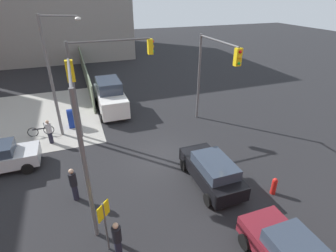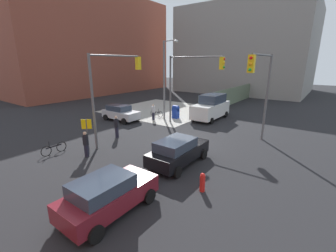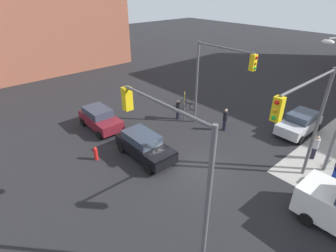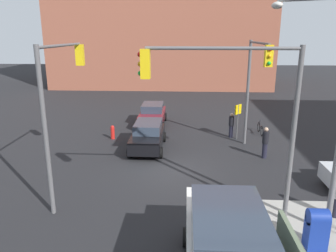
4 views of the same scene
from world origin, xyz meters
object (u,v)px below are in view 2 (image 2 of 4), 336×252
at_px(coupe_silver, 120,113).
at_px(pedestrian_crossing, 116,126).
at_px(traffic_signal_se_corner, 262,83).
at_px(smokestack, 136,45).
at_px(hatchback_black, 178,151).
at_px(traffic_signal_ne_corner, 189,77).
at_px(fire_hydrant, 202,182).
at_px(van_white_delivery, 211,107).
at_px(bicycle_leaning_on_fence, 157,114).
at_px(street_lamp_corner, 166,75).
at_px(bicycle_at_crosswalk, 54,149).
at_px(pedestrian_walking_north, 86,144).
at_px(pedestrian_waiting, 153,112).
at_px(sedan_maroon, 108,194).
at_px(mailbox_blue, 176,111).
at_px(traffic_signal_nw_corner, 113,81).

bearing_deg(coupe_silver, pedestrian_crossing, -135.42).
xyz_separation_m(traffic_signal_se_corner, pedestrian_crossing, (-4.60, 9.70, -3.65)).
bearing_deg(smokestack, hatchback_black, -132.95).
distance_m(traffic_signal_ne_corner, hatchback_black, 9.47).
relative_size(fire_hydrant, hatchback_black, 0.21).
relative_size(van_white_delivery, bicycle_leaning_on_fence, 3.09).
bearing_deg(van_white_delivery, street_lamp_corner, 131.11).
xyz_separation_m(van_white_delivery, bicycle_at_crosswalk, (-15.04, 4.20, -0.93)).
distance_m(hatchback_black, bicycle_leaning_on_fence, 12.47).
bearing_deg(pedestrian_walking_north, traffic_signal_se_corner, 45.32).
bearing_deg(street_lamp_corner, fire_hydrant, -136.08).
bearing_deg(fire_hydrant, pedestrian_waiting, 49.31).
bearing_deg(sedan_maroon, mailbox_blue, 24.82).
bearing_deg(mailbox_blue, street_lamp_corner, 158.06).
xyz_separation_m(sedan_maroon, hatchback_black, (5.45, 0.26, 0.00)).
distance_m(van_white_delivery, bicycle_leaning_on_fence, 6.08).
height_order(street_lamp_corner, hatchback_black, street_lamp_corner).
xyz_separation_m(smokestack, traffic_signal_ne_corner, (-21.71, -27.64, -5.14)).
relative_size(hatchback_black, bicycle_at_crosswalk, 2.50).
distance_m(street_lamp_corner, pedestrian_waiting, 4.04).
relative_size(hatchback_black, van_white_delivery, 0.81).
relative_size(smokestack, hatchback_black, 4.47).
relative_size(traffic_signal_nw_corner, sedan_maroon, 1.59).
relative_size(pedestrian_crossing, bicycle_at_crosswalk, 1.04).
relative_size(coupe_silver, bicycle_leaning_on_fence, 2.33).
xyz_separation_m(street_lamp_corner, coupe_silver, (-3.07, 3.65, -3.86)).
height_order(street_lamp_corner, fire_hydrant, street_lamp_corner).
height_order(mailbox_blue, pedestrian_walking_north, pedestrian_walking_north).
distance_m(traffic_signal_se_corner, bicycle_leaning_on_fence, 12.80).
height_order(pedestrian_crossing, pedestrian_waiting, pedestrian_crossing).
bearing_deg(hatchback_black, street_lamp_corner, 40.61).
bearing_deg(traffic_signal_se_corner, bicycle_leaning_on_fence, 75.63).
relative_size(smokestack, traffic_signal_nw_corner, 3.01).
bearing_deg(coupe_silver, mailbox_blue, -44.22).
bearing_deg(mailbox_blue, hatchback_black, -144.93).
relative_size(traffic_signal_nw_corner, coupe_silver, 1.59).
xyz_separation_m(hatchback_black, van_white_delivery, (11.46, 3.41, 0.44)).
height_order(fire_hydrant, pedestrian_crossing, pedestrian_crossing).
relative_size(coupe_silver, bicycle_at_crosswalk, 2.33).
xyz_separation_m(fire_hydrant, pedestrian_waiting, (9.20, 10.70, 0.40)).
distance_m(smokestack, traffic_signal_se_corner, 42.12).
height_order(mailbox_blue, pedestrian_crossing, pedestrian_crossing).
bearing_deg(traffic_signal_ne_corner, mailbox_blue, 57.17).
xyz_separation_m(traffic_signal_nw_corner, coupe_silver, (4.62, 4.61, -3.75)).
distance_m(mailbox_blue, pedestrian_waiting, 2.50).
height_order(traffic_signal_ne_corner, mailbox_blue, traffic_signal_ne_corner).
relative_size(sedan_maroon, pedestrian_waiting, 2.39).
bearing_deg(smokestack, traffic_signal_se_corner, -124.38).
bearing_deg(pedestrian_crossing, traffic_signal_nw_corner, -91.45).
height_order(traffic_signal_nw_corner, hatchback_black, traffic_signal_nw_corner).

